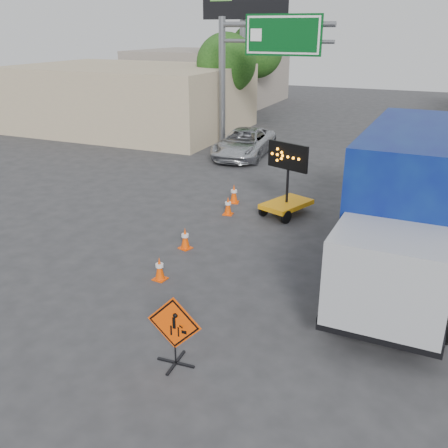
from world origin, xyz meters
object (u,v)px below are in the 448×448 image
Objects in this scene: construction_sign at (174,329)px; box_truck at (408,214)px; pickup_truck at (244,143)px; arrow_board at (287,199)px.

construction_sign is 6.96m from box_truck.
pickup_truck is (-5.07, 16.50, -0.10)m from construction_sign.
construction_sign is at bearing -65.85° from arrow_board.
pickup_truck is 13.86m from box_truck.
construction_sign is 0.18× the size of box_truck.
pickup_truck is 0.62× the size of box_truck.
construction_sign is at bearing -121.28° from box_truck.
arrow_board is at bearing 89.84° from construction_sign.
box_truck is at bearing -54.99° from pickup_truck.
construction_sign is 9.06m from arrow_board.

